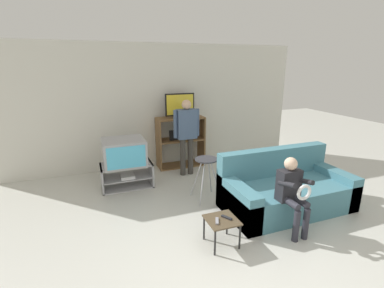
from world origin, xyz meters
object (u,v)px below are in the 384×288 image
(television_flat, at_px, (180,106))
(person_standing_adult, at_px, (187,131))
(tv_stand, at_px, (127,175))
(couch, at_px, (285,190))
(remote_control_black, at_px, (227,217))
(remote_control_white, at_px, (217,221))
(media_shelf, at_px, (180,141))
(person_seated_child, at_px, (292,190))
(folding_stool, at_px, (206,166))
(snack_table, at_px, (222,223))
(television_main, at_px, (124,152))

(television_flat, relative_size, person_standing_adult, 0.41)
(tv_stand, relative_size, couch, 0.46)
(remote_control_black, height_order, remote_control_white, same)
(media_shelf, bearing_deg, person_standing_adult, -94.52)
(person_standing_adult, bearing_deg, television_flat, 86.01)
(remote_control_white, height_order, person_standing_adult, person_standing_adult)
(remote_control_white, bearing_deg, media_shelf, 105.25)
(remote_control_white, bearing_deg, person_seated_child, 23.48)
(remote_control_white, bearing_deg, television_flat, 105.34)
(couch, relative_size, person_seated_child, 1.92)
(media_shelf, distance_m, remote_control_black, 2.87)
(remote_control_black, distance_m, person_standing_adult, 2.41)
(tv_stand, xyz_separation_m, folding_stool, (1.16, -0.96, 0.37))
(remote_control_black, bearing_deg, snack_table, 152.38)
(television_flat, height_order, person_standing_adult, television_flat)
(television_main, xyz_separation_m, television_flat, (1.29, 0.70, 0.66))
(remote_control_black, distance_m, couch, 1.38)
(snack_table, relative_size, remote_control_white, 2.63)
(person_standing_adult, relative_size, person_seated_child, 1.49)
(person_standing_adult, bearing_deg, remote_control_black, -97.34)
(tv_stand, distance_m, person_seated_child, 2.90)
(folding_stool, bearing_deg, remote_control_black, -101.30)
(folding_stool, bearing_deg, person_standing_adult, 86.89)
(tv_stand, xyz_separation_m, remote_control_black, (0.93, -2.14, 0.14))
(tv_stand, height_order, couch, couch)
(television_flat, xyz_separation_m, remote_control_white, (-0.48, -2.87, -0.97))
(tv_stand, distance_m, remote_control_white, 2.31)
(television_flat, height_order, folding_stool, television_flat)
(snack_table, distance_m, person_standing_adult, 2.43)
(television_flat, bearing_deg, folding_stool, -93.39)
(television_main, height_order, television_flat, television_flat)
(television_main, relative_size, media_shelf, 0.67)
(person_seated_child, bearing_deg, remote_control_black, 176.62)
(tv_stand, distance_m, snack_table, 2.31)
(snack_table, height_order, couch, couch)
(media_shelf, height_order, person_seated_child, media_shelf)
(remote_control_black, bearing_deg, media_shelf, 53.33)
(remote_control_black, relative_size, person_standing_adult, 0.09)
(media_shelf, bearing_deg, television_main, -151.40)
(person_seated_child, bearing_deg, remote_control_white, 178.65)
(person_standing_adult, bearing_deg, television_main, -171.78)
(tv_stand, distance_m, television_flat, 1.82)
(tv_stand, xyz_separation_m, media_shelf, (1.27, 0.70, 0.34))
(folding_stool, xyz_separation_m, remote_control_black, (-0.24, -1.19, -0.22))
(folding_stool, distance_m, person_seated_child, 1.42)
(folding_stool, bearing_deg, couch, -32.88)
(tv_stand, xyz_separation_m, television_flat, (1.26, 0.70, 1.11))
(remote_control_black, bearing_deg, person_seated_child, -33.23)
(folding_stool, distance_m, remote_control_white, 1.29)
(television_main, bearing_deg, media_shelf, 28.60)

